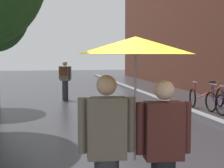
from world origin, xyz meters
name	(u,v)px	position (x,y,z in m)	size (l,w,h in m)	color
kerb_strip	(164,101)	(3.20, 10.00, 0.06)	(0.30, 36.00, 0.12)	slate
parked_bicycle_6	(224,100)	(4.47, 7.55, 0.38)	(1.12, 0.77, 0.96)	black
parked_bicycle_7	(206,97)	(4.30, 8.50, 0.38)	(1.17, 0.85, 0.96)	black
couple_under_umbrella	(135,101)	(-0.61, 0.62, 1.44)	(1.21, 1.21, 2.10)	#2D2D33
pedestrian_walking_midground	(65,79)	(-0.66, 11.59, 0.89)	(0.52, 0.44, 1.67)	#2D2D33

